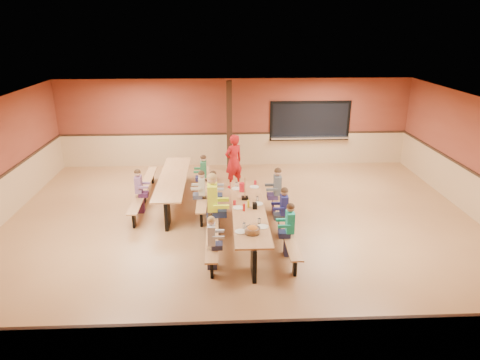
{
  "coord_description": "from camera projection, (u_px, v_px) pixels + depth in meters",
  "views": [
    {
      "loc": [
        -0.47,
        -9.45,
        4.74
      ],
      "look_at": [
        -0.04,
        0.26,
        1.15
      ],
      "focal_mm": 32.0,
      "sensor_mm": 36.0,
      "label": 1
    }
  ],
  "objects": [
    {
      "name": "seated_child_navy_right",
      "position": [
        284.0,
        212.0,
        9.92
      ],
      "size": [
        0.36,
        0.3,
        1.2
      ],
      "primitive_type": null,
      "color": "navy",
      "rests_on": "ground"
    },
    {
      "name": "kitchen_pass_through",
      "position": [
        310.0,
        123.0,
        14.76
      ],
      "size": [
        2.78,
        0.28,
        1.38
      ],
      "color": "black",
      "rests_on": "ground"
    },
    {
      "name": "seated_child_teal_right",
      "position": [
        290.0,
        230.0,
        9.09
      ],
      "size": [
        0.36,
        0.29,
        1.19
      ],
      "primitive_type": null,
      "color": "#1CAB8D",
      "rests_on": "ground"
    },
    {
      "name": "seated_child_purple_sec",
      "position": [
        139.0,
        191.0,
        11.18
      ],
      "size": [
        0.36,
        0.29,
        1.18
      ],
      "primitive_type": null,
      "color": "#7C5177",
      "rests_on": "ground"
    },
    {
      "name": "seated_child_char_right",
      "position": [
        277.0,
        192.0,
        11.04
      ],
      "size": [
        0.39,
        0.32,
        1.26
      ],
      "primitive_type": null,
      "color": "#4D5156",
      "rests_on": "ground"
    },
    {
      "name": "seated_child_tan_sec",
      "position": [
        202.0,
        193.0,
        11.09
      ],
      "size": [
        0.35,
        0.29,
        1.18
      ],
      "primitive_type": null,
      "color": "#BFB696",
      "rests_on": "ground"
    },
    {
      "name": "room_envelope",
      "position": [
        242.0,
        202.0,
        10.28
      ],
      "size": [
        12.04,
        10.04,
        3.02
      ],
      "color": "brown",
      "rests_on": "ground"
    },
    {
      "name": "punch_pitcher",
      "position": [
        242.0,
        187.0,
        10.74
      ],
      "size": [
        0.16,
        0.16,
        0.22
      ],
      "primitive_type": "cylinder",
      "color": "red",
      "rests_on": "cafeteria_table_main"
    },
    {
      "name": "table_paddle",
      "position": [
        245.0,
        194.0,
        10.26
      ],
      "size": [
        0.16,
        0.16,
        0.56
      ],
      "color": "black",
      "rests_on": "cafeteria_table_main"
    },
    {
      "name": "chip_bowl",
      "position": [
        252.0,
        230.0,
        8.61
      ],
      "size": [
        0.32,
        0.32,
        0.15
      ],
      "primitive_type": null,
      "color": "orange",
      "rests_on": "cafeteria_table_main"
    },
    {
      "name": "seated_adult_yellow",
      "position": [
        213.0,
        204.0,
        10.02
      ],
      "size": [
        0.5,
        0.41,
        1.47
      ],
      "primitive_type": null,
      "color": "#E5FF2A",
      "rests_on": "ground"
    },
    {
      "name": "seated_child_green_sec",
      "position": [
        204.0,
        175.0,
        12.32
      ],
      "size": [
        0.36,
        0.3,
        1.19
      ],
      "primitive_type": null,
      "color": "#2D7446",
      "rests_on": "ground"
    },
    {
      "name": "seated_child_white_left",
      "position": [
        212.0,
        243.0,
        8.61
      ],
      "size": [
        0.33,
        0.27,
        1.14
      ],
      "primitive_type": null,
      "color": "silver",
      "rests_on": "ground"
    },
    {
      "name": "place_settings",
      "position": [
        249.0,
        207.0,
        9.71
      ],
      "size": [
        0.65,
        3.3,
        0.11
      ],
      "primitive_type": null,
      "color": "beige",
      "rests_on": "cafeteria_table_main"
    },
    {
      "name": "ground",
      "position": [
        242.0,
        227.0,
        10.52
      ],
      "size": [
        12.0,
        12.0,
        0.0
      ],
      "primitive_type": "plane",
      "color": "#936037",
      "rests_on": "ground"
    },
    {
      "name": "condiment_ketchup",
      "position": [
        244.0,
        207.0,
        9.63
      ],
      "size": [
        0.06,
        0.06,
        0.17
      ],
      "primitive_type": "cylinder",
      "color": "#B2140F",
      "rests_on": "cafeteria_table_main"
    },
    {
      "name": "napkin_dispenser",
      "position": [
        255.0,
        206.0,
        9.76
      ],
      "size": [
        0.1,
        0.14,
        0.13
      ],
      "primitive_type": "cube",
      "color": "black",
      "rests_on": "cafeteria_table_main"
    },
    {
      "name": "standing_woman",
      "position": [
        234.0,
        161.0,
        12.82
      ],
      "size": [
        0.72,
        0.66,
        1.65
      ],
      "primitive_type": "imported",
      "rotation": [
        0.0,
        0.0,
        3.72
      ],
      "color": "red",
      "rests_on": "ground"
    },
    {
      "name": "seated_child_grey_left",
      "position": [
        213.0,
        193.0,
        11.05
      ],
      "size": [
        0.36,
        0.29,
        1.19
      ],
      "primitive_type": null,
      "color": "#AEAEAE",
      "rests_on": "ground"
    },
    {
      "name": "condiment_mustard",
      "position": [
        248.0,
        204.0,
        9.82
      ],
      "size": [
        0.06,
        0.06,
        0.17
      ],
      "primitive_type": "cylinder",
      "color": "yellow",
      "rests_on": "cafeteria_table_main"
    },
    {
      "name": "cafeteria_table_second",
      "position": [
        173.0,
        184.0,
        11.86
      ],
      "size": [
        1.91,
        3.7,
        0.74
      ],
      "color": "#AD7444",
      "rests_on": "ground"
    },
    {
      "name": "cafeteria_table_main",
      "position": [
        249.0,
        218.0,
        9.8
      ],
      "size": [
        1.91,
        3.7,
        0.74
      ],
      "color": "#AD7444",
      "rests_on": "ground"
    },
    {
      "name": "structural_post",
      "position": [
        229.0,
        127.0,
        14.12
      ],
      "size": [
        0.18,
        0.18,
        3.0
      ],
      "primitive_type": "cube",
      "color": "black",
      "rests_on": "ground"
    }
  ]
}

